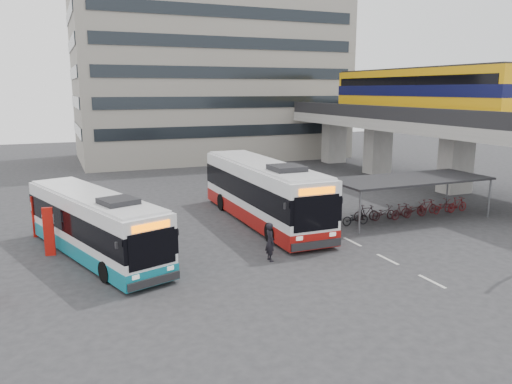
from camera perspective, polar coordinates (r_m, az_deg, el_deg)
name	(u,v)px	position (r m, az deg, el deg)	size (l,w,h in m)	color
ground	(311,247)	(25.72, 6.26, -6.32)	(120.00, 120.00, 0.00)	#28282B
viaduct	(419,110)	(44.59, 18.15, 8.92)	(8.00, 32.00, 9.68)	gray
bike_shelter	(408,198)	(32.44, 16.99, -0.61)	(10.00, 4.00, 2.54)	#595B60
office_block	(210,49)	(60.30, -5.33, 15.96)	(30.00, 15.00, 25.00)	gray
road_markings	(388,259)	(24.64, 14.81, -7.45)	(0.15, 7.60, 0.01)	beige
bus_main	(262,192)	(30.08, 0.75, -0.03)	(2.94, 13.25, 3.91)	white
bus_teal	(94,225)	(25.12, -18.00, -3.63)	(5.84, 11.36, 3.30)	white
pedestrian	(270,242)	(23.40, 1.63, -5.72)	(0.67, 0.44, 1.84)	black
sign_totem_mid	(49,231)	(26.02, -22.60, -4.12)	(0.52, 0.23, 2.39)	#B4120B
sign_totem_north	(36,216)	(29.63, -23.81, -2.50)	(0.49, 0.25, 2.26)	#B4120B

